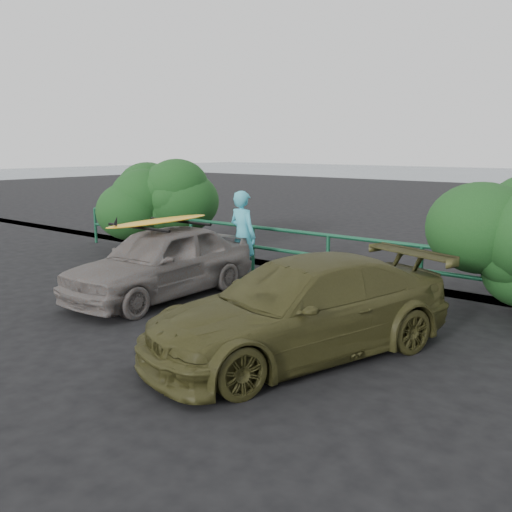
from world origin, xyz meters
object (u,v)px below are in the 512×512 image
(man, at_px, (243,236))
(surfboard, at_px, (160,221))
(sedan, at_px, (161,262))
(guardrail, at_px, (288,253))
(olive_vehicle, at_px, (300,308))

(man, xyz_separation_m, surfboard, (-0.29, -2.01, 0.49))
(sedan, distance_m, man, 2.05)
(guardrail, xyz_separation_m, sedan, (-0.84, -2.88, 0.15))
(guardrail, bearing_deg, surfboard, -106.25)
(sedan, bearing_deg, guardrail, 71.33)
(sedan, relative_size, man, 2.09)
(guardrail, bearing_deg, olive_vehicle, -51.92)
(guardrail, height_order, man, man)
(olive_vehicle, relative_size, surfboard, 1.83)
(guardrail, distance_m, sedan, 3.01)
(man, bearing_deg, surfboard, 88.71)
(man, relative_size, surfboard, 0.77)
(sedan, bearing_deg, surfboard, -2.42)
(man, bearing_deg, guardrail, -115.28)
(guardrail, distance_m, man, 1.12)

